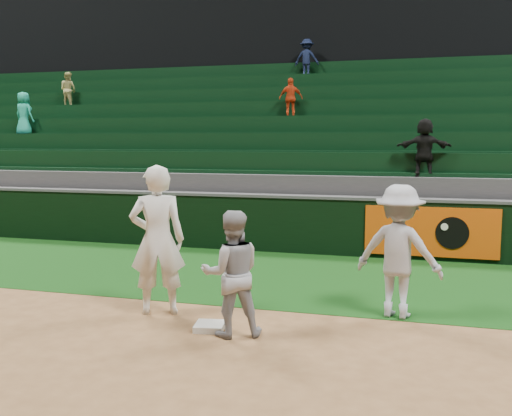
% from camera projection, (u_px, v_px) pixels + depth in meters
% --- Properties ---
extents(ground, '(70.00, 70.00, 0.00)m').
position_uv_depth(ground, '(200.00, 326.00, 7.49)').
color(ground, brown).
rests_on(ground, ground).
extents(foul_grass, '(36.00, 4.20, 0.01)m').
position_uv_depth(foul_grass, '(260.00, 274.00, 10.36)').
color(foul_grass, black).
rests_on(foul_grass, ground).
extents(upper_deck, '(40.00, 12.00, 12.00)m').
position_uv_depth(upper_deck, '(353.00, 53.00, 23.46)').
color(upper_deck, black).
rests_on(upper_deck, ground).
extents(first_base, '(0.43, 0.43, 0.08)m').
position_uv_depth(first_base, '(210.00, 327.00, 7.33)').
color(first_base, white).
rests_on(first_base, ground).
extents(first_baseman, '(0.90, 0.75, 2.09)m').
position_uv_depth(first_baseman, '(157.00, 240.00, 7.92)').
color(first_baseman, white).
rests_on(first_baseman, ground).
extents(baserunner, '(0.94, 0.86, 1.57)m').
position_uv_depth(baserunner, '(232.00, 273.00, 7.04)').
color(baserunner, '#9A9BA4').
rests_on(baserunner, ground).
extents(base_coach, '(1.30, 0.93, 1.82)m').
position_uv_depth(base_coach, '(399.00, 251.00, 7.76)').
color(base_coach, '#A6A9B4').
rests_on(base_coach, foul_grass).
extents(field_wall, '(36.00, 0.45, 1.25)m').
position_uv_depth(field_wall, '(288.00, 223.00, 12.38)').
color(field_wall, black).
rests_on(field_wall, ground).
extents(stadium_seating, '(36.00, 5.95, 5.52)m').
position_uv_depth(stadium_seating, '(317.00, 166.00, 15.87)').
color(stadium_seating, '#353437').
rests_on(stadium_seating, ground).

